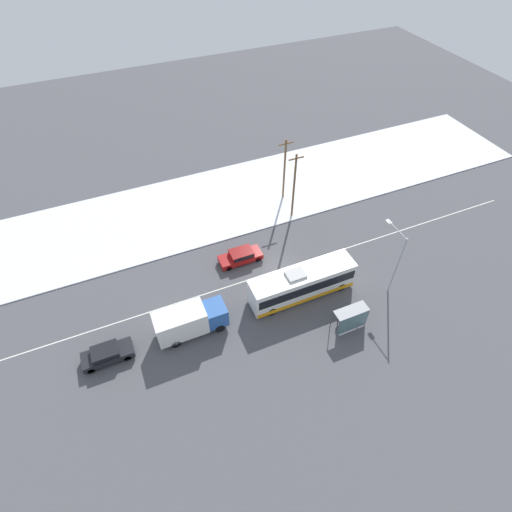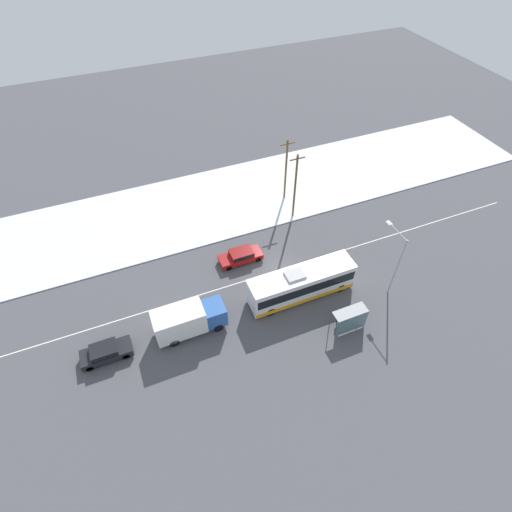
{
  "view_description": "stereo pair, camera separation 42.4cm",
  "coord_description": "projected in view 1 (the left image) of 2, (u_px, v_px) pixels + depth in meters",
  "views": [
    {
      "loc": [
        -13.07,
        -24.69,
        31.5
      ],
      "look_at": [
        -1.88,
        1.61,
        1.4
      ],
      "focal_mm": 28.0,
      "sensor_mm": 36.0,
      "label": 1
    },
    {
      "loc": [
        -12.68,
        -24.86,
        31.5
      ],
      "look_at": [
        -1.88,
        1.61,
        1.4
      ],
      "focal_mm": 28.0,
      "sensor_mm": 36.0,
      "label": 2
    }
  ],
  "objects": [
    {
      "name": "parked_car_near_truck",
      "position": [
        107.0,
        354.0,
        34.35
      ],
      "size": [
        4.34,
        1.8,
        1.43
      ],
      "color": "black",
      "rests_on": "ground_plane"
    },
    {
      "name": "pedestrian_at_stop",
      "position": [
        340.0,
        315.0,
        36.96
      ],
      "size": [
        0.56,
        0.25,
        1.57
      ],
      "color": "#23232D",
      "rests_on": "ground_plane"
    },
    {
      "name": "sedan_car",
      "position": [
        241.0,
        256.0,
        42.41
      ],
      "size": [
        4.62,
        1.8,
        1.4
      ],
      "rotation": [
        0.0,
        0.0,
        3.14
      ],
      "color": "maroon",
      "rests_on": "ground_plane"
    },
    {
      "name": "streetlamp",
      "position": [
        396.0,
        254.0,
        37.21
      ],
      "size": [
        0.36,
        3.01,
        7.22
      ],
      "color": "#9EA3A8",
      "rests_on": "ground_plane"
    },
    {
      "name": "box_truck",
      "position": [
        189.0,
        321.0,
        35.62
      ],
      "size": [
        6.45,
        2.3,
        3.08
      ],
      "color": "silver",
      "rests_on": "ground_plane"
    },
    {
      "name": "bus_shelter",
      "position": [
        352.0,
        317.0,
        35.87
      ],
      "size": [
        3.14,
        1.2,
        2.4
      ],
      "color": "gray",
      "rests_on": "ground_plane"
    },
    {
      "name": "snow_lot",
      "position": [
        234.0,
        198.0,
        50.36
      ],
      "size": [
        80.0,
        13.59,
        0.12
      ],
      "color": "silver",
      "rests_on": "ground_plane"
    },
    {
      "name": "lane_marking_center",
      "position": [
        278.0,
        270.0,
        42.01
      ],
      "size": [
        60.0,
        0.12,
        0.0
      ],
      "color": "silver",
      "rests_on": "ground_plane"
    },
    {
      "name": "utility_pole_snowlot",
      "position": [
        284.0,
        169.0,
        47.37
      ],
      "size": [
        1.8,
        0.24,
        8.18
      ],
      "color": "brown",
      "rests_on": "ground_plane"
    },
    {
      "name": "utility_pole_roadside",
      "position": [
        294.0,
        186.0,
        44.85
      ],
      "size": [
        1.8,
        0.24,
        8.48
      ],
      "color": "brown",
      "rests_on": "ground_plane"
    },
    {
      "name": "city_bus",
      "position": [
        302.0,
        283.0,
        38.64
      ],
      "size": [
        10.57,
        2.57,
        3.43
      ],
      "color": "white",
      "rests_on": "ground_plane"
    },
    {
      "name": "ground_plane",
      "position": [
        278.0,
        270.0,
        42.01
      ],
      "size": [
        120.0,
        120.0,
        0.0
      ],
      "primitive_type": "plane",
      "color": "#4C4C51"
    }
  ]
}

